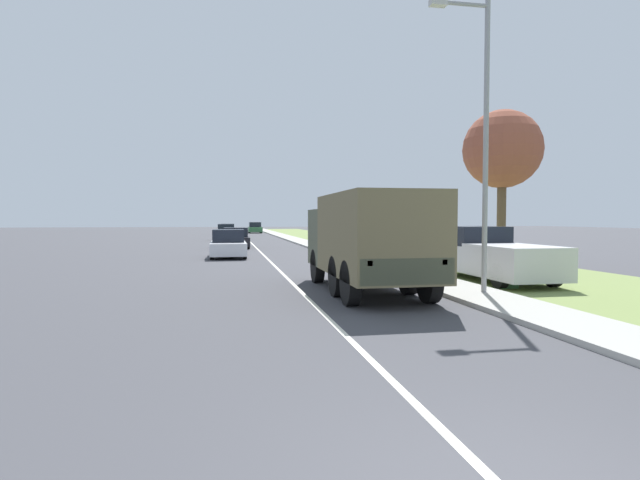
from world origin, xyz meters
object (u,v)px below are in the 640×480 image
Objects in this scene: military_truck at (368,238)px; lamp_post at (479,122)px; car_nearest_ahead at (228,245)px; car_third_ahead at (226,233)px; car_fourth_ahead at (228,230)px; car_farthest_ahead at (255,228)px; car_second_ahead at (236,239)px; pickup_truck at (491,255)px.

military_truck is 4.33m from lamp_post.
car_nearest_ahead is 21.94m from car_third_ahead.
military_truck is 1.68× the size of car_fourth_ahead.
lamp_post is at bearing -79.71° from car_third_ahead.
military_truck is at bearing 154.99° from lamp_post.
car_farthest_ahead is (4.08, 47.35, 0.04)m from car_nearest_ahead.
military_truck is 1.61× the size of car_nearest_ahead.
car_second_ahead is 13.04m from car_third_ahead.
car_farthest_ahead is at bearing 66.41° from car_fourth_ahead.
car_third_ahead is at bearing 90.44° from car_nearest_ahead.
car_farthest_ahead is (3.52, 38.42, 0.06)m from car_second_ahead.
military_truck is at bearing -85.81° from car_fourth_ahead.
car_second_ahead is at bearing 104.01° from lamp_post.
car_third_ahead is at bearing -90.78° from car_fourth_ahead.
car_fourth_ahead is 10.05m from car_farthest_ahead.
car_fourth_ahead is 0.51× the size of lamp_post.
military_truck is 61.31m from car_farthest_ahead.
car_nearest_ahead reaches higher than car_fourth_ahead.
car_farthest_ahead is at bearing 89.81° from military_truck.
car_second_ahead is 38.58m from car_farthest_ahead.
car_second_ahead is (-3.32, 22.89, -0.90)m from military_truck.
car_third_ahead reaches higher than car_nearest_ahead.
car_nearest_ahead is at bearing -89.56° from car_third_ahead.
car_farthest_ahead is 0.86× the size of pickup_truck.
car_third_ahead is 35.09m from pickup_truck.
car_fourth_ahead is at bearing 99.94° from pickup_truck.
car_nearest_ahead is 8.94m from car_second_ahead.
car_fourth_ahead is (-3.82, 52.09, -0.89)m from military_truck.
car_farthest_ahead reaches higher than car_fourth_ahead.
car_nearest_ahead is 1.04× the size of car_fourth_ahead.
pickup_truck is at bearing -53.56° from car_nearest_ahead.
car_third_ahead is 1.03× the size of car_farthest_ahead.
lamp_post reaches higher than car_fourth_ahead.
car_second_ahead is 25.21m from lamp_post.
car_fourth_ahead is at bearing 96.97° from lamp_post.
car_second_ahead is 0.54× the size of lamp_post.
car_third_ahead is at bearing -99.49° from car_farthest_ahead.
car_third_ahead is 37.98m from lamp_post.
car_third_ahead is at bearing 93.18° from car_second_ahead.
lamp_post is (6.02, -24.15, 4.03)m from car_second_ahead.
car_nearest_ahead is 17.06m from lamp_post.
car_nearest_ahead is at bearing 126.44° from pickup_truck.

